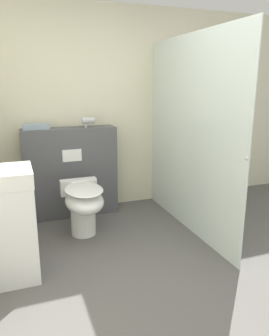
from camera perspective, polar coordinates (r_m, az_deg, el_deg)
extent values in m
plane|color=#565451|center=(2.72, 6.92, -21.04)|extent=(12.00, 12.00, 0.00)
cube|color=beige|center=(4.18, -5.78, 9.98)|extent=(8.00, 0.06, 2.50)
cube|color=#4C4C51|center=(4.02, -11.00, -0.73)|extent=(1.09, 0.27, 1.07)
cube|color=white|center=(3.83, -10.82, 2.15)|extent=(0.22, 0.01, 0.14)
cube|color=silver|center=(3.54, 9.50, 5.52)|extent=(0.01, 1.94, 2.07)
sphere|color=#B2B2B7|center=(2.78, 19.04, 1.59)|extent=(0.04, 0.04, 0.04)
cylinder|color=white|center=(3.58, -8.92, -8.42)|extent=(0.26, 0.26, 0.39)
ellipsoid|color=white|center=(3.41, -8.73, -5.69)|extent=(0.39, 0.56, 0.23)
ellipsoid|color=white|center=(3.37, -8.81, -3.68)|extent=(0.38, 0.55, 0.02)
cube|color=white|center=(3.68, -9.75, -3.20)|extent=(0.40, 0.11, 0.17)
cube|color=white|center=(2.92, -21.72, -10.32)|extent=(0.50, 0.46, 0.81)
cylinder|color=#B7B7BC|center=(3.93, -8.11, 8.21)|extent=(0.14, 0.07, 0.07)
cone|color=#B7B7BC|center=(3.95, -6.88, 8.28)|extent=(0.03, 0.06, 0.06)
cylinder|color=#B7B7BC|center=(3.93, -8.49, 7.55)|extent=(0.03, 0.03, 0.07)
cube|color=#8C9EAD|center=(3.88, -16.75, 6.91)|extent=(0.29, 0.12, 0.06)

